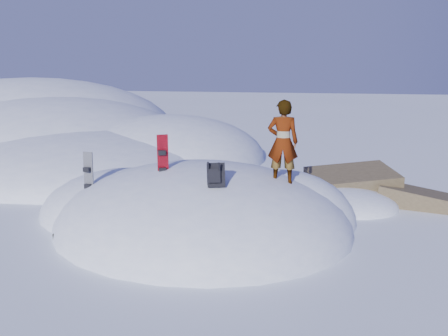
% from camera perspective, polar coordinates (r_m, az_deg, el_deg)
% --- Properties ---
extents(ground, '(120.00, 120.00, 0.00)m').
position_cam_1_polar(ground, '(10.48, -2.91, -7.60)').
color(ground, white).
rests_on(ground, ground).
extents(snow_mound, '(8.00, 6.00, 3.00)m').
position_cam_1_polar(snow_mound, '(10.74, -3.46, -7.09)').
color(snow_mound, white).
rests_on(snow_mound, ground).
extents(snow_ridge, '(21.50, 18.50, 6.40)m').
position_cam_1_polar(snow_ridge, '(23.61, -21.28, 3.04)').
color(snow_ridge, white).
rests_on(snow_ridge, ground).
extents(rock_outcrop, '(4.68, 4.41, 1.68)m').
position_cam_1_polar(rock_outcrop, '(13.03, 16.81, -3.96)').
color(rock_outcrop, brown).
rests_on(rock_outcrop, ground).
extents(snowboard_red, '(0.24, 0.21, 1.32)m').
position_cam_1_polar(snowboard_red, '(9.83, -8.00, 0.63)').
color(snowboard_red, red).
rests_on(snowboard_red, snow_mound).
extents(snowboard_dark, '(0.26, 0.17, 1.33)m').
position_cam_1_polar(snowboard_dark, '(10.66, -17.29, -1.46)').
color(snowboard_dark, black).
rests_on(snowboard_dark, snow_mound).
extents(backpack, '(0.45, 0.51, 0.58)m').
position_cam_1_polar(backpack, '(8.78, -1.10, -0.94)').
color(backpack, black).
rests_on(backpack, snow_mound).
extents(gear_pile, '(0.88, 0.68, 0.23)m').
position_cam_1_polar(gear_pile, '(10.24, -18.92, -8.12)').
color(gear_pile, black).
rests_on(gear_pile, ground).
extents(person, '(0.69, 0.48, 1.83)m').
position_cam_1_polar(person, '(9.56, 7.68, 3.40)').
color(person, slate).
rests_on(person, snow_mound).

